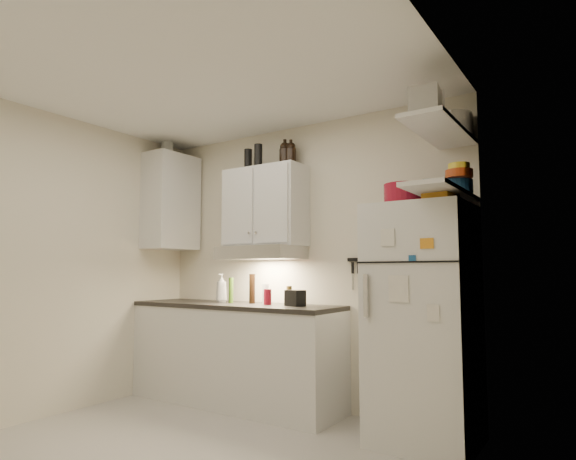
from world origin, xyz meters
The scene contains 35 objects.
ceiling centered at (0.00, 0.00, 2.61)m, with size 3.20×3.00×0.02m, color white.
back_wall centered at (0.00, 1.51, 1.30)m, with size 3.20×0.02×2.60m, color beige.
left_wall centered at (-1.61, 0.00, 1.30)m, with size 0.02×3.00×2.60m, color beige.
right_wall centered at (1.61, 0.00, 1.30)m, with size 0.02×3.00×2.60m, color beige.
base_cabinet centered at (-0.55, 1.20, 0.44)m, with size 2.10×0.60×0.88m, color silver.
countertop centered at (-0.55, 1.20, 0.90)m, with size 2.10×0.62×0.04m, color black.
upper_cabinet centered at (-0.30, 1.33, 1.83)m, with size 0.80×0.33×0.75m, color silver.
side_cabinet centered at (-1.44, 1.20, 1.95)m, with size 0.33×0.55×1.00m, color silver.
range_hood centered at (-0.30, 1.27, 1.39)m, with size 0.76×0.46×0.12m, color silver.
fridge centered at (1.25, 1.16, 0.85)m, with size 0.70×0.68×1.70m, color silver.
shelf_hi centered at (1.45, 1.02, 2.20)m, with size 0.30×0.95×0.03m, color silver.
shelf_lo centered at (1.45, 1.02, 1.76)m, with size 0.30×0.95×0.03m, color silver.
knife_strip centered at (0.70, 1.49, 1.32)m, with size 0.42×0.02×0.03m, color black.
dutch_oven centered at (1.14, 1.11, 1.78)m, with size 0.28×0.28×0.16m, color maroon.
book_stack centered at (1.45, 1.00, 1.74)m, with size 0.18×0.23×0.08m, color orange.
spice_jar centered at (1.36, 1.17, 1.74)m, with size 0.05×0.05×0.09m, color silver.
stock_pot centered at (1.45, 1.40, 2.32)m, with size 0.28×0.28×0.20m, color silver.
tin_a centered at (1.40, 0.93, 2.32)m, with size 0.22×0.19×0.22m, color #AAAAAD.
tin_b centered at (1.44, 0.72, 2.31)m, with size 0.19×0.19×0.19m, color #AAAAAD.
bowl_teal centered at (1.50, 1.21, 1.82)m, with size 0.23×0.23×0.09m, color #184D87.
bowl_orange centered at (1.54, 1.12, 1.90)m, with size 0.19×0.19×0.06m, color #BE3D11.
bowl_yellow centered at (1.54, 1.12, 1.95)m, with size 0.15×0.15×0.05m, color yellow.
plates centered at (1.38, 1.00, 1.81)m, with size 0.26×0.26×0.06m, color #184D87.
growler_a centered at (-0.12, 1.41, 2.33)m, with size 0.11×0.11×0.25m, color black, non-canonical shape.
growler_b centered at (-0.04, 1.38, 2.32)m, with size 0.10×0.10×0.23m, color black, non-canonical shape.
thermos_a centered at (-0.34, 1.27, 2.31)m, with size 0.08×0.08×0.22m, color black.
thermos_b centered at (-0.53, 1.36, 2.31)m, with size 0.08×0.08×0.22m, color black.
side_jar centered at (-1.50, 1.19, 2.54)m, with size 0.13×0.13×0.18m, color silver.
soap_bottle centered at (-0.76, 1.25, 1.07)m, with size 0.12×0.12×0.31m, color silver.
pepper_mill centered at (-0.04, 1.36, 1.00)m, with size 0.05×0.05×0.17m, color brown.
oil_bottle centered at (-0.62, 1.22, 1.04)m, with size 0.05×0.05×0.24m, color #365916.
vinegar_bottle centered at (-0.40, 1.27, 1.06)m, with size 0.06×0.06×0.27m, color black.
clear_bottle centered at (-0.28, 1.31, 1.01)m, with size 0.06×0.06×0.18m, color silver.
red_jar centered at (-0.18, 1.21, 0.99)m, with size 0.07×0.07×0.14m, color maroon.
caddy centered at (0.11, 1.22, 0.99)m, with size 0.16×0.11×0.14m, color black.
Camera 1 is at (2.38, -2.31, 1.21)m, focal length 30.00 mm.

